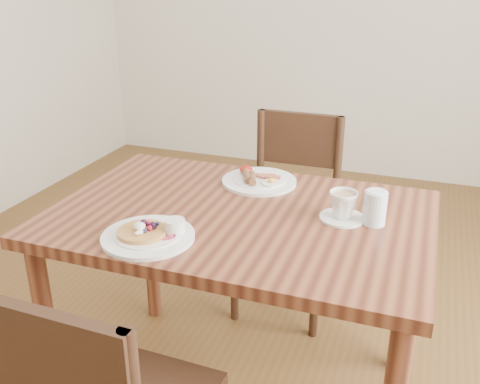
{
  "coord_description": "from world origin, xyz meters",
  "views": [
    {
      "loc": [
        0.53,
        -1.46,
        1.48
      ],
      "look_at": [
        0.0,
        0.0,
        0.82
      ],
      "focal_mm": 40.0,
      "sensor_mm": 36.0,
      "label": 1
    }
  ],
  "objects_px": {
    "dining_table": "(240,239)",
    "breakfast_plate": "(258,180)",
    "pancake_plate": "(150,234)",
    "chair_far": "(290,205)",
    "teacup_saucer": "(343,207)",
    "water_glass": "(375,208)"
  },
  "relations": [
    {
      "from": "dining_table",
      "to": "pancake_plate",
      "type": "xyz_separation_m",
      "value": [
        -0.18,
        -0.26,
        0.11
      ]
    },
    {
      "from": "dining_table",
      "to": "teacup_saucer",
      "type": "relative_size",
      "value": 8.57
    },
    {
      "from": "dining_table",
      "to": "pancake_plate",
      "type": "bearing_deg",
      "value": -125.55
    },
    {
      "from": "pancake_plate",
      "to": "dining_table",
      "type": "bearing_deg",
      "value": 54.45
    },
    {
      "from": "chair_far",
      "to": "teacup_saucer",
      "type": "distance_m",
      "value": 0.75
    },
    {
      "from": "pancake_plate",
      "to": "water_glass",
      "type": "height_order",
      "value": "water_glass"
    },
    {
      "from": "teacup_saucer",
      "to": "water_glass",
      "type": "distance_m",
      "value": 0.1
    },
    {
      "from": "chair_far",
      "to": "breakfast_plate",
      "type": "relative_size",
      "value": 3.26
    },
    {
      "from": "dining_table",
      "to": "breakfast_plate",
      "type": "height_order",
      "value": "breakfast_plate"
    },
    {
      "from": "chair_far",
      "to": "breakfast_plate",
      "type": "xyz_separation_m",
      "value": [
        -0.02,
        -0.41,
        0.27
      ]
    },
    {
      "from": "dining_table",
      "to": "water_glass",
      "type": "distance_m",
      "value": 0.44
    },
    {
      "from": "chair_far",
      "to": "breakfast_plate",
      "type": "height_order",
      "value": "chair_far"
    },
    {
      "from": "pancake_plate",
      "to": "breakfast_plate",
      "type": "bearing_deg",
      "value": 72.83
    },
    {
      "from": "chair_far",
      "to": "water_glass",
      "type": "bearing_deg",
      "value": 124.14
    },
    {
      "from": "dining_table",
      "to": "chair_far",
      "type": "distance_m",
      "value": 0.68
    },
    {
      "from": "teacup_saucer",
      "to": "water_glass",
      "type": "relative_size",
      "value": 1.33
    },
    {
      "from": "dining_table",
      "to": "chair_far",
      "type": "xyz_separation_m",
      "value": [
        -0.0,
        0.66,
        -0.16
      ]
    },
    {
      "from": "chair_far",
      "to": "teacup_saucer",
      "type": "xyz_separation_m",
      "value": [
        0.32,
        -0.6,
        0.3
      ]
    },
    {
      "from": "pancake_plate",
      "to": "chair_far",
      "type": "bearing_deg",
      "value": 78.91
    },
    {
      "from": "teacup_saucer",
      "to": "chair_far",
      "type": "bearing_deg",
      "value": 117.86
    },
    {
      "from": "pancake_plate",
      "to": "breakfast_plate",
      "type": "xyz_separation_m",
      "value": [
        0.16,
        0.52,
        -0.0
      ]
    },
    {
      "from": "chair_far",
      "to": "dining_table",
      "type": "bearing_deg",
      "value": 89.86
    }
  ]
}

